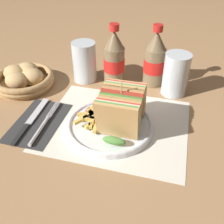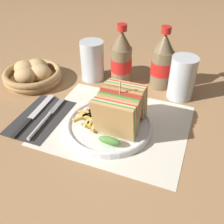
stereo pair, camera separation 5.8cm
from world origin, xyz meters
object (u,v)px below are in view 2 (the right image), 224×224
Objects in this scene: coke_bottle_near at (121,59)px; glass_far at (92,63)px; plate_main at (109,125)px; club_sandwich at (120,111)px; fork at (44,121)px; coke_bottle_far at (162,62)px; bread_basket at (33,74)px; glass_near at (182,78)px; knife at (34,115)px.

coke_bottle_near is 0.10m from glass_far.
glass_far is at bearing 123.35° from plate_main.
club_sandwich is 0.29m from glass_far.
coke_bottle_far is at bearing 48.42° from fork.
bread_basket is at bearing -160.45° from coke_bottle_near.
glass_far is at bearing -176.57° from coke_bottle_near.
fork is 0.95× the size of coke_bottle_far.
plate_main is at bearing 174.15° from club_sandwich.
glass_far is (-0.23, -0.03, -0.03)m from coke_bottle_far.
bread_basket is (-0.48, -0.08, -0.04)m from glass_near.
glass_near reaches higher than plate_main.
coke_bottle_far is at bearing 73.63° from plate_main.
club_sandwich is at bearing -100.08° from coke_bottle_far.
coke_bottle_near is at bearing 55.32° from knife.
plate_main reaches higher than fork.
fork is 0.42m from glass_near.
coke_bottle_far is 0.23m from glass_far.
glass_far reaches higher than fork.
bread_basket is at bearing 157.73° from plate_main.
fork is at bearing -165.15° from plate_main.
fork is 0.98× the size of bread_basket.
coke_bottle_far is 1.03× the size of bread_basket.
glass_near is (0.37, 0.25, 0.06)m from knife.
plate_main is at bearing -56.65° from glass_far.
plate_main is 1.74× the size of glass_near.
glass_far is (0.02, 0.28, 0.05)m from fork.
club_sandwich is 0.25m from glass_near.
coke_bottle_far is (0.13, 0.03, 0.00)m from coke_bottle_near.
club_sandwich reaches higher than glass_near.
fork is 0.24m from bread_basket.
club_sandwich is 0.39m from bread_basket.
club_sandwich reaches higher than fork.
glass_near is at bearing 10.05° from bread_basket.
club_sandwich is 0.82× the size of coke_bottle_near.
plate_main is 1.22× the size of fork.
plate_main is at bearing -77.93° from coke_bottle_near.
glass_near reaches higher than knife.
glass_far reaches higher than knife.
coke_bottle_near is at bearing 3.43° from glass_far.
plate_main is 0.36m from bread_basket.
fork is 0.05m from knife.
fork is (-0.20, -0.04, -0.06)m from club_sandwich.
coke_bottle_far reaches higher than bread_basket.
fork is 0.95× the size of coke_bottle_near.
club_sandwich is at bearing -71.43° from coke_bottle_near.
bread_basket is (-0.11, 0.17, 0.02)m from knife.
fork reaches higher than knife.
coke_bottle_near is at bearing 175.79° from glass_near.
coke_bottle_near is 1.50× the size of glass_near.
glass_near and glass_far have the same top height.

